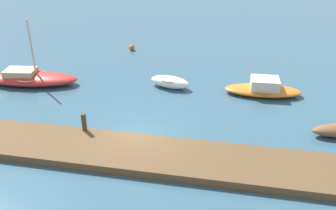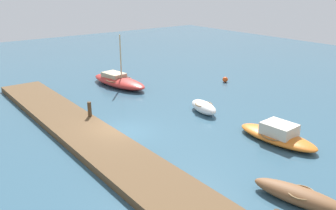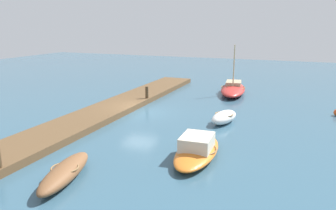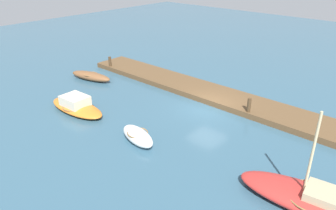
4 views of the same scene
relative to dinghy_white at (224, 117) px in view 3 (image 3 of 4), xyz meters
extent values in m
plane|color=#33566B|center=(-0.46, -6.68, -0.42)|extent=(84.00, 84.00, 0.00)
cube|color=brown|center=(-0.46, -8.73, -0.20)|extent=(27.90, 3.21, 0.43)
ellipsoid|color=white|center=(0.00, 0.00, -0.01)|extent=(3.05, 1.78, 0.82)
torus|color=olive|center=(0.00, 0.00, 0.22)|extent=(1.49, 1.49, 0.07)
ellipsoid|color=brown|center=(10.91, -4.48, -0.05)|extent=(4.39, 2.06, 0.73)
torus|color=olive|center=(10.91, -4.48, 0.15)|extent=(1.44, 1.44, 0.07)
ellipsoid|color=orange|center=(6.35, 0.05, -0.12)|extent=(5.17, 2.18, 0.59)
torus|color=olive|center=(6.35, 0.05, 0.04)|extent=(2.08, 2.08, 0.07)
cube|color=beige|center=(6.44, 0.06, 0.40)|extent=(1.92, 1.58, 0.70)
ellipsoid|color=#B72D28|center=(-9.85, -1.34, 0.00)|extent=(6.89, 3.12, 0.83)
torus|color=olive|center=(-9.85, -1.34, 0.22)|extent=(2.59, 2.59, 0.07)
cube|color=tan|center=(-10.54, -1.43, 0.47)|extent=(2.29, 1.68, 0.45)
cylinder|color=#C6B284|center=(-9.45, -1.28, 2.26)|extent=(0.12, 0.12, 4.03)
cylinder|color=#47331E|center=(-3.31, -7.37, 0.51)|extent=(0.26, 0.26, 1.00)
camera|label=1|loc=(4.52, -23.78, 10.52)|focal=40.25mm
camera|label=2|loc=(17.98, -17.05, 8.66)|focal=38.55mm
camera|label=3|loc=(21.40, 4.54, 6.16)|focal=35.35mm
camera|label=4|loc=(-12.52, 11.24, 9.90)|focal=34.46mm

